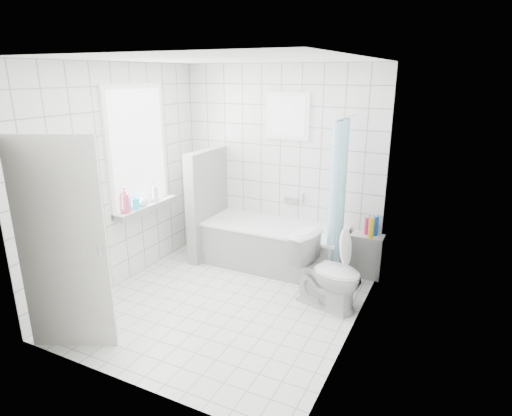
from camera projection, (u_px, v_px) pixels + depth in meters
The scene contains 19 objects.
ground at pixel (226, 302), 4.83m from camera, with size 3.00×3.00×0.00m, color white.
ceiling at pixel (220, 59), 4.05m from camera, with size 3.00×3.00×0.00m, color white.
wall_back at pixel (280, 165), 5.72m from camera, with size 2.80×0.02×2.60m, color white.
wall_front at pixel (120, 240), 3.15m from camera, with size 2.80×0.02×2.60m, color white.
wall_left at pixel (120, 178), 5.03m from camera, with size 0.02×3.00×2.60m, color white.
wall_right at pixel (358, 210), 3.85m from camera, with size 0.02×3.00×2.60m, color white.
window_left at pixel (139, 149), 5.17m from camera, with size 0.01×0.90×1.40m, color white.
window_back at pixel (287, 116), 5.45m from camera, with size 0.50×0.01×0.50m, color white.
window_sill at pixel (146, 207), 5.38m from camera, with size 0.18×1.02×0.08m, color white.
door at pixel (63, 247), 3.78m from camera, with size 0.04×0.80×2.00m, color silver.
bathtub at pixel (274, 246), 5.67m from camera, with size 1.84×0.77×0.58m.
partition_wall at pixel (208, 204), 5.90m from camera, with size 0.15×0.85×1.50m, color white.
tiled_ledge at pixel (366, 255), 5.40m from camera, with size 0.40×0.24×0.55m, color white.
toilet at pixel (328, 272), 4.66m from camera, with size 0.45×0.79×0.81m, color white.
curtain_rod at pixel (345, 118), 4.77m from camera, with size 0.02×0.02×0.80m, color silver.
shower_curtain at pixel (337, 198), 4.93m from camera, with size 0.14×0.48×1.78m, color #4BB8DD, non-canonical shape.
tub_faucet at pixel (291, 200), 5.74m from camera, with size 0.18×0.06×0.06m, color silver.
sill_bottles at pixel (138, 198), 5.20m from camera, with size 0.17×0.67×0.31m.
ledge_bottles at pixel (371, 227), 5.26m from camera, with size 0.17×0.19×0.26m.
Camera 1 is at (2.20, -3.69, 2.47)m, focal length 30.00 mm.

